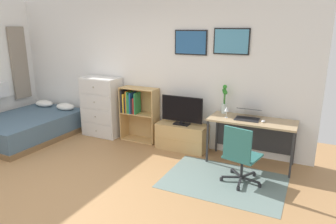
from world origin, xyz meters
name	(u,v)px	position (x,y,z in m)	size (l,w,h in m)	color
ground_plane	(58,194)	(0.00, 0.00, 0.00)	(7.20, 7.20, 0.00)	#A87A4C
wall_back_with_posters	(147,70)	(0.02, 2.43, 1.36)	(6.12, 0.09, 2.70)	white
area_rug	(224,181)	(1.90, 1.31, 0.00)	(1.70, 1.20, 0.01)	slate
bed	(29,126)	(-2.13, 1.40, 0.23)	(1.46, 1.97, 0.58)	brown
dresser	(102,107)	(-0.89, 2.15, 0.59)	(0.77, 0.46, 1.19)	silver
bookshelf	(136,110)	(-0.12, 2.22, 0.61)	(0.73, 0.30, 1.04)	tan
tv_stand	(182,137)	(0.87, 2.17, 0.24)	(0.90, 0.41, 0.47)	tan
television	(182,111)	(0.87, 2.15, 0.72)	(0.77, 0.16, 0.51)	black
desk	(253,127)	(2.10, 2.17, 0.60)	(1.34, 0.56, 0.74)	tan
office_chair	(240,154)	(2.10, 1.33, 0.46)	(0.58, 0.57, 0.86)	#232326
laptop	(248,114)	(2.02, 2.15, 0.80)	(0.38, 0.41, 0.16)	#333338
computer_mouse	(263,121)	(2.27, 2.04, 0.76)	(0.06, 0.10, 0.03)	silver
bamboo_vase	(224,99)	(1.58, 2.28, 0.98)	(0.09, 0.11, 0.49)	silver
wine_glass	(227,109)	(1.70, 2.03, 0.87)	(0.07, 0.07, 0.18)	silver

